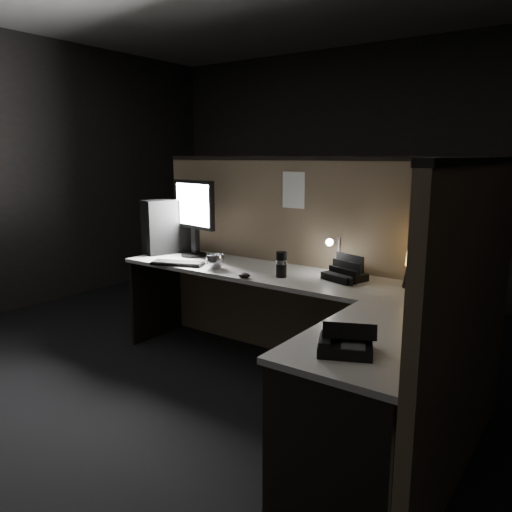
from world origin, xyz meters
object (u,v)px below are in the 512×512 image
Objects in this scene: monitor at (194,211)px; keyboard at (178,263)px; desk_phone at (346,340)px; pc_tower at (169,226)px; lava_lamp at (413,259)px.

monitor is 0.51m from keyboard.
monitor reaches higher than desk_phone.
pc_tower is at bearing 128.31° from desk_phone.
pc_tower reaches higher than lava_lamp.
lava_lamp is at bearing -7.99° from keyboard.
monitor reaches higher than keyboard.
desk_phone is at bearing -84.40° from lava_lamp.
pc_tower is at bearing 120.81° from keyboard.
keyboard is at bearing -18.34° from pc_tower.
desk_phone is (1.76, -0.81, 0.04)m from keyboard.
pc_tower is at bearing -167.05° from monitor.
pc_tower is at bearing -178.51° from lava_lamp.
pc_tower is 1.59× the size of desk_phone.
monitor is 2.18× the size of desk_phone.
monitor is 1.41× the size of lava_lamp.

